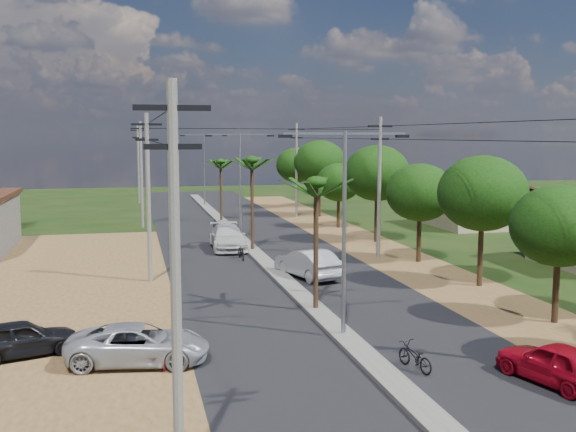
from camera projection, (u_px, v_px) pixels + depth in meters
name	position (u px, v px, depth m)	size (l,w,h in m)	color
ground	(343.00, 338.00, 26.16)	(160.00, 160.00, 0.00)	black
road	(267.00, 265.00, 40.66)	(12.00, 110.00, 0.04)	black
median	(258.00, 256.00, 43.55)	(1.00, 90.00, 0.18)	#605E56
dirt_shoulder_east	(399.00, 260.00, 42.58)	(5.00, 90.00, 0.03)	brown
house_east_far	(477.00, 199.00, 57.69)	(7.60, 7.50, 4.60)	gray
tree_east_b	(559.00, 226.00, 27.77)	(4.00, 4.00, 5.83)	black
tree_east_c	(482.00, 193.00, 34.54)	(4.60, 4.60, 6.83)	black
tree_east_d	(420.00, 193.00, 41.30)	(4.20, 4.20, 6.13)	black
tree_east_e	(377.00, 173.00, 48.99)	(4.80, 4.80, 7.14)	black
tree_east_f	(339.00, 182.00, 56.78)	(3.80, 3.80, 5.52)	black
tree_east_g	(320.00, 162.00, 64.49)	(5.00, 5.00, 7.38)	black
tree_east_h	(297.00, 165.00, 72.22)	(4.40, 4.40, 6.52)	black
palm_median_near	(316.00, 188.00, 29.37)	(2.00, 2.00, 6.15)	black
palm_median_mid	(252.00, 164.00, 44.79)	(2.00, 2.00, 6.55)	black
palm_median_far	(221.00, 164.00, 60.34)	(2.00, 2.00, 5.85)	black
streetlight_near	(344.00, 216.00, 25.59)	(5.10, 0.18, 8.00)	gray
streetlight_mid	(240.00, 177.00, 49.76)	(5.10, 0.18, 8.00)	gray
streetlight_far	(204.00, 163.00, 73.93)	(5.10, 0.18, 8.00)	gray
utility_pole_w_a	(176.00, 281.00, 14.34)	(1.60, 0.24, 9.00)	#605E56
utility_pole_w_b	(148.00, 194.00, 35.61)	(1.60, 0.24, 9.00)	#605E56
utility_pole_w_c	(141.00, 172.00, 56.88)	(1.60, 0.24, 9.00)	#605E56
utility_pole_w_d	(138.00, 162.00, 77.18)	(1.60, 0.24, 9.00)	#605E56
utility_pole_e_b	(379.00, 184.00, 42.75)	(1.60, 0.24, 9.00)	#605E56
utility_pole_e_c	(296.00, 168.00, 64.02)	(1.60, 0.24, 9.00)	#605E56
car_red_near	(556.00, 364.00, 21.16)	(1.60, 3.97, 1.35)	#A1081A
car_silver_mid	(308.00, 264.00, 37.04)	(1.68, 4.83, 1.59)	#A7AAB0
car_white_far	(228.00, 238.00, 46.24)	(2.27, 5.60, 1.62)	#BBBBB6
car_parked_silver	(139.00, 345.00, 23.09)	(2.24, 4.85, 1.35)	#A7AAB0
car_parked_dark	(21.00, 339.00, 23.82)	(1.56, 3.87, 1.32)	black
moto_rider_east	(415.00, 358.00, 22.46)	(0.60, 1.73, 0.91)	black
moto_rider_west_a	(241.00, 252.00, 42.51)	(0.64, 1.84, 0.97)	black
moto_rider_west_b	(216.00, 226.00, 54.86)	(0.46, 1.62, 0.97)	black
roadside_sign	(161.00, 354.00, 22.80)	(0.20, 1.14, 0.95)	#AE102E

